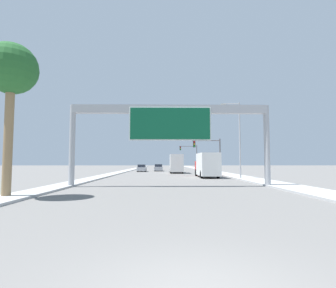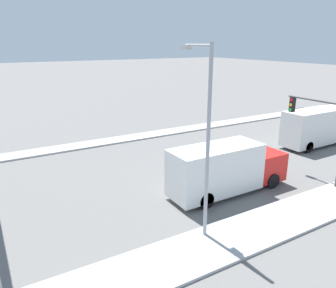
{
  "view_description": "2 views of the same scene",
  "coord_description": "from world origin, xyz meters",
  "px_view_note": "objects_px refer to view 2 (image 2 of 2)",
  "views": [
    {
      "loc": [
        -0.5,
        -3.96,
        2.06
      ],
      "look_at": [
        0.0,
        29.55,
        4.35
      ],
      "focal_mm": 28.0,
      "sensor_mm": 36.0,
      "label": 1
    },
    {
      "loc": [
        19.84,
        18.47,
        9.24
      ],
      "look_at": [
        -0.9,
        30.71,
        1.7
      ],
      "focal_mm": 35.0,
      "sensor_mm": 36.0,
      "label": 2
    }
  ],
  "objects_px": {
    "car_far_left": "(302,116)",
    "truck_box_primary": "(225,169)",
    "truck_box_secondary": "(315,128)",
    "street_lamp_right": "(205,131)",
    "traffic_light_near_intersection": "(323,125)"
  },
  "relations": [
    {
      "from": "car_far_left",
      "to": "truck_box_primary",
      "type": "relative_size",
      "value": 0.55
    },
    {
      "from": "truck_box_primary",
      "to": "truck_box_secondary",
      "type": "height_order",
      "value": "truck_box_secondary"
    },
    {
      "from": "car_far_left",
      "to": "truck_box_secondary",
      "type": "relative_size",
      "value": 0.6
    },
    {
      "from": "truck_box_primary",
      "to": "street_lamp_right",
      "type": "relative_size",
      "value": 0.89
    },
    {
      "from": "car_far_left",
      "to": "truck_box_primary",
      "type": "xyz_separation_m",
      "value": [
        10.5,
        -20.81,
        0.92
      ]
    },
    {
      "from": "traffic_light_near_intersection",
      "to": "truck_box_primary",
      "type": "bearing_deg",
      "value": -104.45
    },
    {
      "from": "truck_box_secondary",
      "to": "street_lamp_right",
      "type": "bearing_deg",
      "value": -69.45
    },
    {
      "from": "car_far_left",
      "to": "truck_box_primary",
      "type": "distance_m",
      "value": 23.33
    },
    {
      "from": "car_far_left",
      "to": "truck_box_primary",
      "type": "bearing_deg",
      "value": -63.23
    },
    {
      "from": "truck_box_primary",
      "to": "car_far_left",
      "type": "bearing_deg",
      "value": 116.77
    },
    {
      "from": "truck_box_secondary",
      "to": "traffic_light_near_intersection",
      "type": "relative_size",
      "value": 1.29
    },
    {
      "from": "car_far_left",
      "to": "truck_box_secondary",
      "type": "height_order",
      "value": "truck_box_secondary"
    },
    {
      "from": "truck_box_secondary",
      "to": "street_lamp_right",
      "type": "height_order",
      "value": "street_lamp_right"
    },
    {
      "from": "truck_box_secondary",
      "to": "truck_box_primary",
      "type": "bearing_deg",
      "value": -75.51
    },
    {
      "from": "traffic_light_near_intersection",
      "to": "street_lamp_right",
      "type": "xyz_separation_m",
      "value": [
        1.36,
        -10.79,
        1.42
      ]
    }
  ]
}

